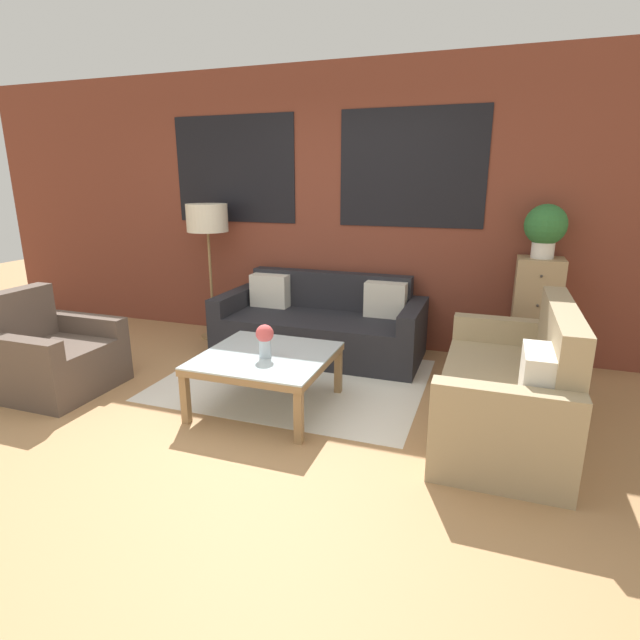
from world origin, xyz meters
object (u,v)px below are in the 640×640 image
Objects in this scene: coffee_table at (266,362)px; potted_plant at (545,227)px; couch_dark at (321,327)px; floor_lamp at (207,222)px; armchair_corner at (54,358)px; flower_vase at (265,338)px; settee_vintage at (510,391)px; drawer_cabinet at (535,315)px.

coffee_table is 2.04× the size of potted_plant.
floor_lamp is (-1.31, 0.12, 0.98)m from couch_dark.
floor_lamp reaches higher than armchair_corner.
couch_dark reaches higher than flower_vase.
flower_vase reaches higher than coffee_table.
settee_vintage reaches higher than armchair_corner.
armchair_corner is 4.19m from drawer_cabinet.
floor_lamp reaches higher than settee_vintage.
floor_lamp is (-3.07, 1.24, 0.95)m from settee_vintage.
armchair_corner is 1.81× the size of potted_plant.
couch_dark is 1.31m from coffee_table.
couch_dark is at bearing 147.59° from settee_vintage.
coffee_table is 2.49m from drawer_cabinet.
floor_lamp reaches higher than drawer_cabinet.
settee_vintage is 1.69m from potted_plant.
couch_dark is at bearing 91.93° from flower_vase.
floor_lamp is 3.37m from drawer_cabinet.
couch_dark is 1.64m from floor_lamp.
settee_vintage is 3.45m from floor_lamp.
floor_lamp is at bearing -177.96° from drawer_cabinet.
coffee_table is 0.22m from flower_vase.
drawer_cabinet is (1.98, 0.23, 0.24)m from couch_dark.
couch_dark is at bearing -5.16° from floor_lamp.
floor_lamp is (0.48, 1.71, 0.99)m from armchair_corner.
potted_plant is at bearing 90.00° from drawer_cabinet.
armchair_corner is at bearing -171.03° from coffee_table.
potted_plant is (0.21, 1.36, 0.99)m from settee_vintage.
potted_plant reaches higher than couch_dark.
armchair_corner is at bearing -173.18° from flower_vase.
coffee_table is at bearing -46.97° from floor_lamp.
settee_vintage is at bearing -32.41° from couch_dark.
armchair_corner is 2.03m from floor_lamp.
drawer_cabinet is 2.23× the size of potted_plant.
couch_dark is at bearing 90.87° from coffee_table.
settee_vintage is 1.56× the size of drawer_cabinet.
couch_dark is 2.39m from armchair_corner.
settee_vintage is at bearing 7.47° from armchair_corner.
flower_vase is (-1.93, -1.60, 0.06)m from drawer_cabinet.
flower_vase is (0.03, -0.07, 0.21)m from coffee_table.
flower_vase is (-1.72, -0.25, 0.27)m from settee_vintage.
drawer_cabinet is at bearing 38.18° from coffee_table.
drawer_cabinet reaches higher than coffee_table.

